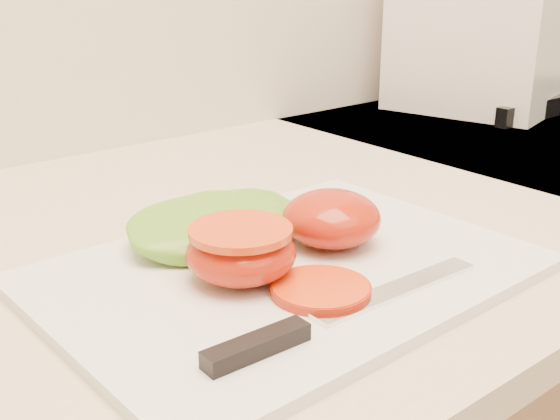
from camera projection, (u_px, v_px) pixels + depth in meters
stove at (557, 378)px, 1.26m from camera, size 0.76×0.66×0.93m
cutting_board at (288, 271)px, 0.57m from camera, size 0.39×0.28×0.01m
tomato_half_dome at (331, 218)px, 0.60m from camera, size 0.09×0.09×0.05m
tomato_half_cut at (241, 251)px, 0.53m from camera, size 0.09×0.09×0.04m
tomato_slice_0 at (321, 289)px, 0.52m from camera, size 0.07×0.07×0.01m
lettuce_leaf_0 at (213, 226)px, 0.61m from camera, size 0.16×0.11×0.03m
lettuce_leaf_1 at (253, 214)px, 0.64m from camera, size 0.14×0.13×0.02m
knife at (318, 321)px, 0.47m from camera, size 0.25×0.02×0.01m
appliance at (481, 16)px, 1.13m from camera, size 0.26×0.29×0.30m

